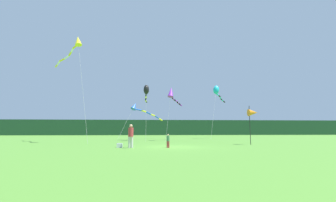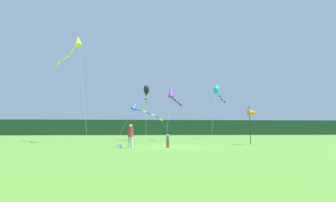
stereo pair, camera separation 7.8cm
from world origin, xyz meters
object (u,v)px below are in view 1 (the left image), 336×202
at_px(banner_flag_pole, 253,113).
at_px(kite_cyan, 217,91).
at_px(kite_blue, 140,109).
at_px(kite_yellow, 75,46).
at_px(person_adult, 131,135).
at_px(kite_purple, 172,94).
at_px(person_child, 168,140).
at_px(kite_black, 146,91).
at_px(cooler_box, 120,145).

bearing_deg(banner_flag_pole, kite_cyan, 86.80).
bearing_deg(kite_blue, kite_yellow, -137.49).
xyz_separation_m(person_adult, kite_yellow, (-7.35, 8.15, 10.11)).
distance_m(person_adult, banner_flag_pole, 12.06).
relative_size(banner_flag_pole, kite_yellow, 0.31).
bearing_deg(kite_cyan, kite_blue, -166.68).
relative_size(person_adult, kite_purple, 0.25).
height_order(person_child, kite_black, kite_black).
bearing_deg(kite_purple, cooler_box, -114.13).
bearing_deg(kite_purple, person_child, -96.83).
distance_m(person_child, kite_blue, 15.65).
distance_m(kite_blue, kite_purple, 5.47).
relative_size(kite_blue, kite_yellow, 0.61).
bearing_deg(cooler_box, banner_flag_pole, 12.73).
xyz_separation_m(person_child, kite_cyan, (9.32, 17.79, 7.06)).
bearing_deg(kite_cyan, kite_yellow, -153.82).
height_order(kite_cyan, kite_yellow, kite_yellow).
bearing_deg(cooler_box, person_adult, -24.82).
bearing_deg(kite_yellow, person_adult, -47.97).
distance_m(person_child, kite_cyan, 21.29).
xyz_separation_m(cooler_box, kite_blue, (0.90, 14.48, 4.23)).
bearing_deg(cooler_box, kite_cyan, 52.87).
bearing_deg(banner_flag_pole, kite_purple, 127.90).
height_order(cooler_box, kite_purple, kite_purple).
bearing_deg(kite_purple, banner_flag_pole, -52.10).
xyz_separation_m(person_adult, kite_purple, (4.40, 12.25, 5.25)).
height_order(banner_flag_pole, kite_cyan, kite_cyan).
height_order(kite_cyan, kite_black, kite_cyan).
relative_size(kite_blue, kite_purple, 1.03).
relative_size(banner_flag_pole, kite_black, 0.50).
xyz_separation_m(kite_cyan, kite_blue, (-12.26, -2.90, -3.26)).
xyz_separation_m(kite_blue, kite_black, (0.96, -2.92, 2.15)).
height_order(kite_cyan, kite_purple, kite_cyan).
bearing_deg(person_child, person_adult, -179.93).
bearing_deg(person_adult, kite_cyan, 55.43).
relative_size(kite_cyan, kite_yellow, 0.71).
distance_m(kite_blue, kite_black, 3.75).
distance_m(person_adult, person_child, 2.97).
relative_size(person_child, cooler_box, 2.45).
xyz_separation_m(person_child, kite_purple, (1.47, 12.25, 5.67)).
relative_size(banner_flag_pole, kite_purple, 0.52).
distance_m(banner_flag_pole, kite_yellow, 21.06).
xyz_separation_m(banner_flag_pole, kite_purple, (-7.04, 9.05, 3.25)).
height_order(person_child, kite_blue, kite_blue).
relative_size(person_adult, kite_blue, 0.25).
xyz_separation_m(person_child, kite_blue, (-2.94, 14.89, 3.80)).
distance_m(kite_blue, kite_yellow, 12.04).
distance_m(person_adult, kite_yellow, 14.92).
xyz_separation_m(kite_cyan, kite_yellow, (-19.61, -9.64, 3.47)).
bearing_deg(kite_blue, person_adult, -90.01).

